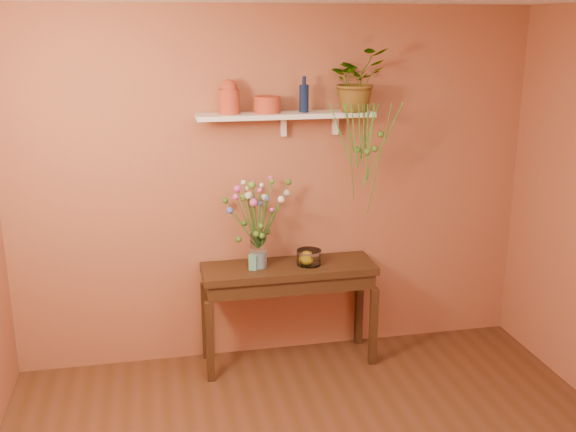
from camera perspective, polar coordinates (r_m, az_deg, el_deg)
The scene contains 13 objects.
room at distance 3.26m, azimuth 5.59°, elevation -5.65°, with size 4.04×4.04×2.70m.
sideboard at distance 5.11m, azimuth 0.06°, elevation -5.45°, with size 1.31×0.42×0.80m.
wall_shelf at distance 4.90m, azimuth -0.08°, elevation 8.57°, with size 1.30×0.24×0.19m.
terracotta_jug at distance 4.82m, azimuth -5.05°, elevation 10.05°, with size 0.18×0.18×0.25m.
terracotta_pot at distance 4.88m, azimuth -1.79°, elevation 9.49°, with size 0.19×0.19×0.12m, color #AC331D.
blue_bottle at distance 4.90m, azimuth 1.37°, elevation 10.06°, with size 0.09×0.09×0.26m.
spider_plant at distance 4.98m, azimuth 5.85°, elevation 11.49°, with size 0.41×0.36×0.46m, color #3D6721.
plant_fronds at distance 4.91m, azimuth 6.77°, elevation 6.13°, with size 0.56×0.22×0.84m.
glass_vase at distance 5.00m, azimuth -2.54°, elevation -3.19°, with size 0.13×0.13×0.26m.
bouquet at distance 4.88m, azimuth -2.70°, elevation 0.90°, with size 0.51×0.38×0.54m.
glass_bowl at distance 5.07m, azimuth 1.80°, elevation -3.59°, with size 0.19×0.19×0.11m.
lemon at distance 5.07m, azimuth 1.61°, elevation -3.69°, with size 0.08×0.08×0.08m, color gold.
carton at distance 4.97m, azimuth -3.01°, elevation -3.98°, with size 0.06×0.04×0.11m, color teal.
Camera 1 is at (-0.92, -2.89, 2.54)m, focal length 41.66 mm.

